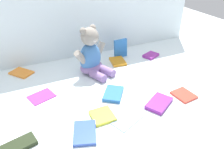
{
  "coord_description": "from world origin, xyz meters",
  "views": [
    {
      "loc": [
        -0.41,
        -0.96,
        0.66
      ],
      "look_at": [
        -0.01,
        -0.1,
        0.1
      ],
      "focal_mm": 34.38,
      "sensor_mm": 36.0,
      "label": 1
    }
  ],
  "objects": [
    {
      "name": "book_case_10",
      "position": [
        -0.25,
        -0.34,
        0.01
      ],
      "size": [
        0.13,
        0.15,
        0.01
      ],
      "primitive_type": "cube",
      "rotation": [
        0.0,
        0.0,
        5.96
      ],
      "color": "#3555B2",
      "rests_on": "ground_plane"
    },
    {
      "name": "ground_plane",
      "position": [
        0.0,
        0.0,
        0.0
      ],
      "size": [
        3.2,
        3.2,
        0.0
      ],
      "primitive_type": "plane",
      "color": "silver"
    },
    {
      "name": "book_case_0",
      "position": [
        -0.37,
        -0.0,
        0.0
      ],
      "size": [
        0.15,
        0.13,
        0.01
      ],
      "primitive_type": "cube",
      "rotation": [
        0.0,
        0.0,
        5.04
      ],
      "color": "#95318F",
      "rests_on": "ground_plane"
    },
    {
      "name": "book_case_7",
      "position": [
        -0.05,
        -0.34,
        0.0
      ],
      "size": [
        0.16,
        0.12,
        0.01
      ],
      "primitive_type": "cube",
      "rotation": [
        0.0,
        0.0,
        1.95
      ],
      "color": "#88A9E4",
      "rests_on": "ground_plane"
    },
    {
      "name": "book_case_11",
      "position": [
        0.14,
        -0.31,
        0.01
      ],
      "size": [
        0.16,
        0.15,
        0.02
      ],
      "primitive_type": "cube",
      "rotation": [
        0.0,
        0.0,
        2.1
      ],
      "color": "#802592",
      "rests_on": "ground_plane"
    },
    {
      "name": "book_case_9",
      "position": [
        0.21,
        0.25,
        0.06
      ],
      "size": [
        0.09,
        0.03,
        0.13
      ],
      "primitive_type": "cube",
      "rotation": [
        -0.06,
        0.0,
        0.06
      ],
      "color": "#2666B7",
      "rests_on": "ground_plane"
    },
    {
      "name": "book_case_12",
      "position": [
        0.3,
        -0.3,
        0.01
      ],
      "size": [
        0.11,
        0.12,
        0.01
      ],
      "primitive_type": "cube",
      "rotation": [
        0.0,
        0.0,
        0.1
      ],
      "color": "red",
      "rests_on": "ground_plane"
    },
    {
      "name": "backdrop_drape",
      "position": [
        0.0,
        0.4,
        0.32
      ],
      "size": [
        1.68,
        0.03,
        0.64
      ],
      "primitive_type": "cube",
      "color": "silver",
      "rests_on": "ground_plane"
    },
    {
      "name": "book_case_3",
      "position": [
        -0.14,
        -0.27,
        0.01
      ],
      "size": [
        0.1,
        0.1,
        0.01
      ],
      "primitive_type": "cube",
      "rotation": [
        0.0,
        0.0,
        6.28
      ],
      "color": "yellow",
      "rests_on": "ground_plane"
    },
    {
      "name": "book_case_1",
      "position": [
        0.16,
        0.18,
        0.01
      ],
      "size": [
        0.11,
        0.13,
        0.02
      ],
      "primitive_type": "cube",
      "rotation": [
        0.0,
        0.0,
        2.98
      ],
      "color": "orange",
      "rests_on": "ground_plane"
    },
    {
      "name": "book_case_2",
      "position": [
        0.41,
        0.16,
        0.01
      ],
      "size": [
        0.12,
        0.11,
        0.02
      ],
      "primitive_type": "cube",
      "rotation": [
        0.0,
        0.0,
        5.11
      ],
      "color": "#8B2A90",
      "rests_on": "ground_plane"
    },
    {
      "name": "teddy_bear",
      "position": [
        -0.04,
        0.13,
        0.11
      ],
      "size": [
        0.23,
        0.24,
        0.29
      ],
      "rotation": [
        0.0,
        0.0,
        0.42
      ],
      "color": "#3F72B2",
      "rests_on": "ground_plane"
    },
    {
      "name": "book_case_5",
      "position": [
        -0.03,
        -0.14,
        0.01
      ],
      "size": [
        0.15,
        0.16,
        0.02
      ],
      "primitive_type": "cube",
      "rotation": [
        0.0,
        0.0,
        5.66
      ],
      "color": "#2461B2",
      "rests_on": "ground_plane"
    },
    {
      "name": "book_case_6",
      "position": [
        -0.44,
        0.29,
        0.01
      ],
      "size": [
        0.15,
        0.16,
        0.01
      ],
      "primitive_type": "cube",
      "rotation": [
        0.0,
        0.0,
        0.68
      ],
      "color": "orange",
      "rests_on": "ground_plane"
    },
    {
      "name": "book_case_4",
      "position": [
        -0.5,
        -0.29,
        0.01
      ],
      "size": [
        0.14,
        0.09,
        0.02
      ],
      "primitive_type": "cube",
      "rotation": [
        0.0,
        0.0,
        4.95
      ],
      "color": "black",
      "rests_on": "ground_plane"
    }
  ]
}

